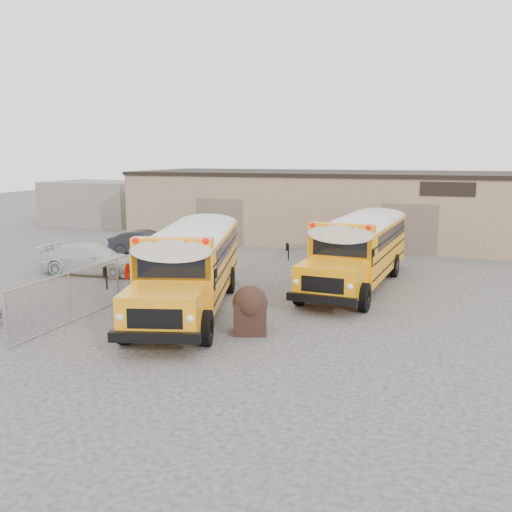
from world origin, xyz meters
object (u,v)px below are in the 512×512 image
(school_bus_left, at_px, (214,235))
(tarp_bundle, at_px, (250,309))
(car_white, at_px, (92,259))
(school_bus_right, at_px, (385,228))
(car_dark, at_px, (146,243))

(school_bus_left, relative_size, tarp_bundle, 7.07)
(school_bus_left, xyz_separation_m, car_white, (-5.49, -2.45, -1.11))
(school_bus_right, relative_size, car_dark, 2.52)
(school_bus_right, xyz_separation_m, car_white, (-13.16, -8.61, -1.09))
(car_dark, bearing_deg, school_bus_right, -79.13)
(car_white, height_order, car_dark, car_white)
(tarp_bundle, bearing_deg, school_bus_left, 120.33)
(school_bus_right, relative_size, tarp_bundle, 6.87)
(school_bus_right, xyz_separation_m, car_dark, (-13.32, -3.09, -1.12))
(tarp_bundle, relative_size, car_white, 0.31)
(school_bus_right, distance_m, tarp_bundle, 15.19)
(school_bus_right, bearing_deg, tarp_bundle, -99.62)
(car_white, relative_size, car_dark, 1.18)
(tarp_bundle, distance_m, car_dark, 16.03)
(tarp_bundle, distance_m, car_white, 12.37)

